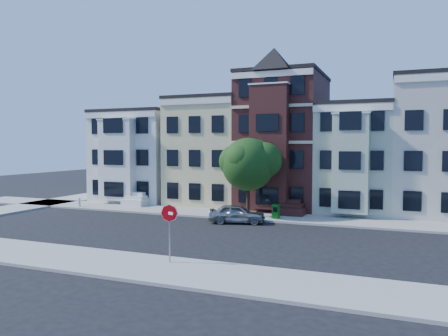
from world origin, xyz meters
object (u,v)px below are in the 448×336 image
at_px(parked_car, 237,214).
at_px(fire_hydrant, 79,203).
at_px(newspaper_box, 276,211).
at_px(stop_sign, 170,230).
at_px(street_tree, 248,168).

xyz_separation_m(parked_car, fire_hydrant, (-15.93, 1.73, -0.23)).
bearing_deg(parked_car, fire_hydrant, 69.51).
distance_m(parked_car, newspaper_box, 3.26).
relative_size(parked_car, stop_sign, 1.32).
distance_m(newspaper_box, stop_sign, 14.18).
bearing_deg(newspaper_box, street_tree, -177.05).
height_order(newspaper_box, fire_hydrant, newspaper_box).
distance_m(parked_car, fire_hydrant, 16.02).
xyz_separation_m(newspaper_box, stop_sign, (-1.45, -14.06, 1.04)).
height_order(parked_car, fire_hydrant, parked_car).
bearing_deg(fire_hydrant, stop_sign, -38.82).
bearing_deg(street_tree, fire_hydrant, -177.62).
bearing_deg(street_tree, parked_car, -91.28).
height_order(parked_car, newspaper_box, parked_car).
xyz_separation_m(street_tree, stop_sign, (0.85, -14.21, -2.24)).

